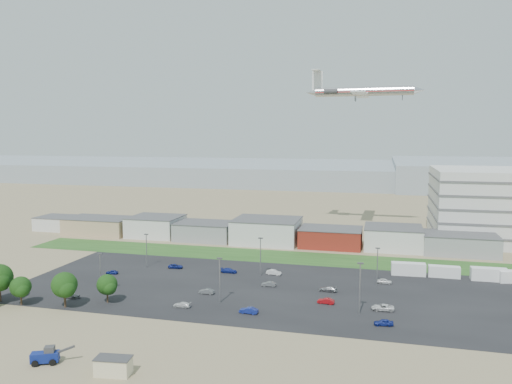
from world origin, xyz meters
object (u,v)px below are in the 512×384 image
(parked_car_8, at_px, (384,281))
(parked_car_2, at_px, (384,322))
(parked_car_10, at_px, (71,295))
(parked_car_6, at_px, (229,270))
(parked_car_11, at_px, (274,272))
(box_trailer_a, at_px, (408,269))
(parked_car_13, at_px, (249,310))
(parked_car_3, at_px, (182,305))
(parked_car_1, at_px, (326,301))
(parked_car_5, at_px, (112,272))
(parked_car_7, at_px, (269,284))
(telehandler, at_px, (45,355))
(airliner, at_px, (364,91))
(parked_car_9, at_px, (176,266))
(portable_shed, at_px, (113,366))
(parked_car_12, at_px, (328,289))
(parked_car_4, at_px, (207,291))
(parked_car_0, at_px, (383,307))

(parked_car_8, bearing_deg, parked_car_2, -177.02)
(parked_car_10, bearing_deg, parked_car_8, -68.93)
(parked_car_6, distance_m, parked_car_11, 12.12)
(box_trailer_a, relative_size, parked_car_13, 2.21)
(box_trailer_a, xyz_separation_m, parked_car_6, (-46.54, -9.62, -1.00))
(parked_car_3, height_order, parked_car_13, parked_car_13)
(parked_car_6, bearing_deg, parked_car_1, -123.29)
(parked_car_2, xyz_separation_m, parked_car_5, (-70.06, 19.49, -0.09))
(parked_car_7, bearing_deg, telehandler, -30.53)
(airliner, bearing_deg, parked_car_9, -122.22)
(portable_shed, relative_size, parked_car_10, 1.37)
(parked_car_5, xyz_separation_m, parked_car_12, (57.36, -0.84, 0.07))
(airliner, bearing_deg, parked_car_10, -119.32)
(airliner, xyz_separation_m, parked_car_3, (-33.14, -99.61, -52.74))
(parked_car_4, distance_m, parked_car_6, 18.44)
(telehandler, xyz_separation_m, parked_car_8, (53.21, 58.85, -0.81))
(parked_car_2, distance_m, parked_car_13, 27.09)
(parked_car_1, xyz_separation_m, parked_car_8, (12.47, 18.66, 0.00))
(parked_car_6, xyz_separation_m, parked_car_10, (-28.43, -28.81, -0.05))
(parked_car_2, height_order, parked_car_9, parked_car_2)
(box_trailer_a, height_order, parked_car_4, box_trailer_a)
(telehandler, bearing_deg, parked_car_9, 68.78)
(parked_car_1, distance_m, parked_car_13, 17.89)
(airliner, relative_size, parked_car_4, 12.29)
(box_trailer_a, distance_m, airliner, 81.85)
(parked_car_2, distance_m, parked_car_3, 41.93)
(parked_car_6, height_order, parked_car_11, parked_car_11)
(parked_car_4, bearing_deg, parked_car_6, -177.42)
(parked_car_0, relative_size, parked_car_8, 1.30)
(parked_car_3, bearing_deg, parked_car_13, 88.85)
(parked_car_0, height_order, parked_car_7, parked_car_0)
(box_trailer_a, relative_size, parked_car_1, 2.34)
(parked_car_5, bearing_deg, parked_car_1, 76.94)
(parked_car_11, bearing_deg, parked_car_5, 109.91)
(airliner, height_order, parked_car_11, airliner)
(parked_car_3, xyz_separation_m, parked_car_10, (-26.74, -0.49, 0.04))
(parked_car_8, relative_size, parked_car_11, 0.91)
(parked_car_12, bearing_deg, parked_car_4, -67.82)
(portable_shed, bearing_deg, parked_car_6, 83.13)
(parked_car_1, height_order, parked_car_7, parked_car_1)
(airliner, relative_size, parked_car_7, 12.56)
(parked_car_5, distance_m, parked_car_12, 57.37)
(parked_car_3, bearing_deg, parked_car_9, -155.01)
(parked_car_6, bearing_deg, parked_car_8, -89.61)
(portable_shed, height_order, parked_car_12, portable_shed)
(parked_car_6, bearing_deg, parked_car_13, -155.11)
(parked_car_11, bearing_deg, parked_car_4, 155.52)
(parked_car_3, relative_size, parked_car_5, 1.18)
(parked_car_8, bearing_deg, parked_car_11, 91.71)
(portable_shed, xyz_separation_m, parked_car_11, (12.15, 60.34, -0.74))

